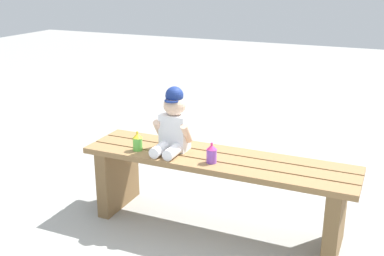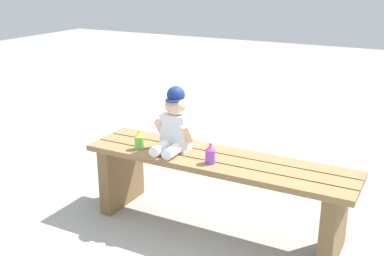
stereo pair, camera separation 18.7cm
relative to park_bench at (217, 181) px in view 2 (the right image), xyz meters
name	(u,v)px [view 2 (the right image)]	position (x,y,z in m)	size (l,w,h in m)	color
ground_plane	(216,227)	(0.00, 0.00, -0.33)	(16.00, 16.00, 0.00)	#999993
park_bench	(217,181)	(0.00, 0.00, 0.00)	(1.68, 0.41, 0.48)	olive
child_figure	(175,123)	(-0.29, 0.00, 0.33)	(0.23, 0.27, 0.40)	white
sippy_cup_left	(139,140)	(-0.50, -0.10, 0.21)	(0.06, 0.06, 0.12)	#66CC4C
sippy_cup_right	(210,154)	(0.00, -0.10, 0.21)	(0.06, 0.06, 0.12)	#8C4CCC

